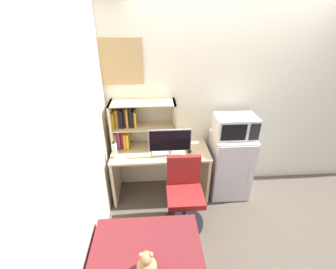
% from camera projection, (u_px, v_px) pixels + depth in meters
% --- Properties ---
extents(wall_back, '(6.40, 0.04, 2.60)m').
position_uv_depth(wall_back, '(256.00, 99.00, 3.06)').
color(wall_back, silver).
rests_on(wall_back, ground_plane).
extents(wall_left, '(0.04, 4.40, 2.60)m').
position_uv_depth(wall_left, '(60.00, 185.00, 1.51)').
color(wall_left, silver).
rests_on(wall_left, ground_plane).
extents(desk, '(1.27, 0.55, 0.72)m').
position_uv_depth(desk, '(161.00, 164.00, 3.09)').
color(desk, beige).
rests_on(desk, ground_plane).
extents(hutch_bookshelf, '(0.82, 0.30, 0.63)m').
position_uv_depth(hutch_bookshelf, '(133.00, 124.00, 2.94)').
color(hutch_bookshelf, beige).
rests_on(hutch_bookshelf, desk).
extents(monitor, '(0.52, 0.17, 0.37)m').
position_uv_depth(monitor, '(170.00, 142.00, 2.77)').
color(monitor, '#B7B7BC').
rests_on(monitor, desk).
extents(keyboard, '(0.37, 0.13, 0.02)m').
position_uv_depth(keyboard, '(167.00, 153.00, 2.92)').
color(keyboard, silver).
rests_on(keyboard, desk).
extents(computer_mouse, '(0.06, 0.08, 0.03)m').
position_uv_depth(computer_mouse, '(189.00, 151.00, 2.96)').
color(computer_mouse, black).
rests_on(computer_mouse, desk).
extents(water_bottle, '(0.06, 0.06, 0.23)m').
position_uv_depth(water_bottle, '(115.00, 150.00, 2.79)').
color(water_bottle, silver).
rests_on(water_bottle, desk).
extents(mini_fridge, '(0.52, 0.50, 0.91)m').
position_uv_depth(mini_fridge, '(229.00, 165.00, 3.16)').
color(mini_fridge, silver).
rests_on(mini_fridge, ground_plane).
extents(microwave, '(0.51, 0.34, 0.28)m').
position_uv_depth(microwave, '(235.00, 126.00, 2.88)').
color(microwave, silver).
rests_on(microwave, mini_fridge).
extents(desk_chair, '(0.48, 0.48, 0.87)m').
position_uv_depth(desk_chair, '(184.00, 197.00, 2.71)').
color(desk_chair, black).
rests_on(desk_chair, ground_plane).
extents(teddy_bear, '(0.16, 0.16, 0.24)m').
position_uv_depth(teddy_bear, '(147.00, 265.00, 1.74)').
color(teddy_bear, '#AD7F51').
rests_on(teddy_bear, bed).
extents(wall_corkboard, '(0.57, 0.02, 0.53)m').
position_uv_depth(wall_corkboard, '(118.00, 62.00, 2.69)').
color(wall_corkboard, tan).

